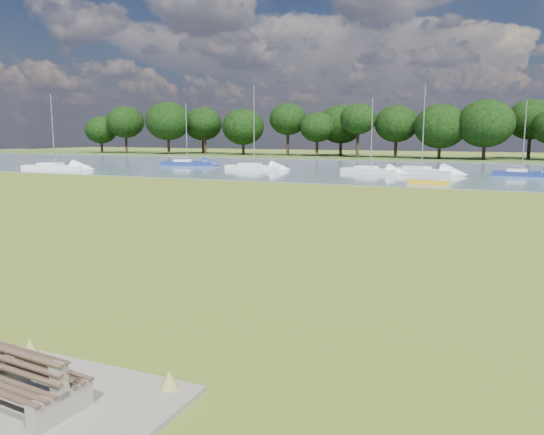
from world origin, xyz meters
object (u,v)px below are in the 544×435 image
at_px(sailboat_5, 187,162).
at_px(bench_pair, 27,382).
at_px(sailboat_4, 370,169).
at_px(kayak, 428,182).
at_px(sailboat_0, 254,166).
at_px(sailboat_3, 54,166).
at_px(sailboat_6, 521,172).
at_px(sailboat_2, 421,169).

bearing_deg(sailboat_5, bench_pair, -78.25).
bearing_deg(sailboat_4, bench_pair, -69.67).
bearing_deg(kayak, sailboat_5, 168.80).
xyz_separation_m(sailboat_0, sailboat_3, (-20.61, -9.10, 0.01)).
bearing_deg(bench_pair, sailboat_0, 117.02).
distance_m(bench_pair, kayak, 38.81).
relative_size(sailboat_3, sailboat_6, 1.17).
bearing_deg(sailboat_3, sailboat_6, 0.93).
xyz_separation_m(sailboat_4, sailboat_5, (-24.57, 3.60, 0.02)).
relative_size(sailboat_3, sailboat_5, 1.07).
height_order(sailboat_4, sailboat_6, sailboat_4).
bearing_deg(sailboat_3, sailboat_0, 11.96).
xyz_separation_m(kayak, sailboat_4, (-7.15, 10.46, 0.27)).
bearing_deg(sailboat_0, bench_pair, -68.86).
relative_size(sailboat_4, sailboat_5, 0.97).
height_order(bench_pair, sailboat_0, sailboat_0).
bearing_deg(bench_pair, sailboat_4, 102.55).
height_order(sailboat_0, sailboat_4, sailboat_0).
height_order(sailboat_3, sailboat_5, sailboat_3).
relative_size(sailboat_0, sailboat_4, 1.22).
xyz_separation_m(sailboat_2, sailboat_4, (-5.00, -0.96, -0.01)).
distance_m(sailboat_3, sailboat_6, 49.39).
relative_size(bench_pair, sailboat_0, 0.19).
bearing_deg(sailboat_5, sailboat_4, -26.81).
relative_size(bench_pair, sailboat_3, 0.21).
bearing_deg(sailboat_2, sailboat_5, -164.51).
xyz_separation_m(sailboat_0, sailboat_5, (-11.29, 3.78, -0.01)).
bearing_deg(sailboat_4, sailboat_2, 23.97).
xyz_separation_m(bench_pair, sailboat_0, (-19.53, 49.08, 0.04)).
xyz_separation_m(kayak, sailboat_5, (-31.72, 14.05, 0.29)).
bearing_deg(kayak, sailboat_3, -168.95).
distance_m(sailboat_0, sailboat_3, 22.53).
distance_m(bench_pair, sailboat_3, 56.65).
bearing_deg(bench_pair, sailboat_2, 96.75).
bearing_deg(sailboat_0, sailboat_4, 0.22).
height_order(bench_pair, sailboat_4, sailboat_4).
xyz_separation_m(sailboat_3, sailboat_6, (48.16, 10.93, -0.05)).
distance_m(sailboat_4, sailboat_5, 24.83).
relative_size(sailboat_0, sailboat_6, 1.29).
bearing_deg(sailboat_2, sailboat_4, -148.55).
distance_m(sailboat_2, sailboat_5, 29.69).
height_order(sailboat_5, sailboat_6, sailboat_5).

